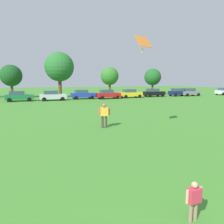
% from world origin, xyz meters
% --- Properties ---
extents(ground_plane, '(160.00, 160.00, 0.00)m').
position_xyz_m(ground_plane, '(0.00, 30.00, 0.00)').
color(ground_plane, '#42842D').
extents(child_kite_flyer, '(0.48, 0.20, 1.01)m').
position_xyz_m(child_kite_flyer, '(0.20, 4.40, 0.60)').
color(child_kite_flyer, '#8C7259').
rests_on(child_kite_flyer, ground).
extents(adult_bystander, '(0.81, 0.43, 1.74)m').
position_xyz_m(adult_bystander, '(1.41, 14.87, 1.03)').
color(adult_bystander, '#3F3833').
rests_on(adult_bystander, ground).
extents(kite, '(1.24, 0.86, 1.10)m').
position_xyz_m(kite, '(3.36, 12.92, 5.70)').
color(kite, orange).
extents(parked_car_green_0, '(4.30, 2.02, 1.68)m').
position_xyz_m(parked_car_green_0, '(-5.46, 38.14, 0.86)').
color(parked_car_green_0, '#196B38').
rests_on(parked_car_green_0, ground).
extents(parked_car_silver_1, '(4.30, 2.02, 1.68)m').
position_xyz_m(parked_car_silver_1, '(-0.27, 37.55, 0.86)').
color(parked_car_silver_1, silver).
rests_on(parked_car_silver_1, ground).
extents(parked_car_blue_2, '(4.30, 2.02, 1.68)m').
position_xyz_m(parked_car_blue_2, '(5.16, 38.79, 0.86)').
color(parked_car_blue_2, '#1E38AD').
rests_on(parked_car_blue_2, ground).
extents(parked_car_red_3, '(4.30, 2.02, 1.68)m').
position_xyz_m(parked_car_red_3, '(9.60, 37.58, 0.86)').
color(parked_car_red_3, red).
rests_on(parked_car_red_3, ground).
extents(parked_car_yellow_4, '(4.30, 2.02, 1.68)m').
position_xyz_m(parked_car_yellow_4, '(14.47, 38.22, 0.86)').
color(parked_car_yellow_4, yellow).
rests_on(parked_car_yellow_4, ground).
extents(parked_car_black_5, '(4.30, 2.02, 1.68)m').
position_xyz_m(parked_car_black_5, '(20.21, 39.11, 0.86)').
color(parked_car_black_5, black).
rests_on(parked_car_black_5, ground).
extents(parked_car_navy_6, '(4.30, 2.02, 1.68)m').
position_xyz_m(parked_car_navy_6, '(26.19, 38.86, 0.86)').
color(parked_car_navy_6, '#141E4C').
rests_on(parked_car_navy_6, ground).
extents(parked_car_gray_7, '(4.30, 2.02, 1.68)m').
position_xyz_m(parked_car_gray_7, '(28.74, 38.27, 0.86)').
color(parked_car_gray_7, slate).
rests_on(parked_car_gray_7, ground).
extents(tree_left, '(4.03, 4.03, 6.28)m').
position_xyz_m(tree_left, '(-7.02, 45.33, 4.24)').
color(tree_left, brown).
rests_on(tree_left, ground).
extents(tree_center, '(5.63, 5.63, 8.77)m').
position_xyz_m(tree_center, '(1.73, 43.57, 5.92)').
color(tree_center, brown).
rests_on(tree_center, ground).
extents(tree_right, '(4.08, 4.08, 6.36)m').
position_xyz_m(tree_right, '(13.32, 46.99, 4.29)').
color(tree_right, brown).
rests_on(tree_right, ground).
extents(tree_far_right, '(3.92, 3.92, 6.11)m').
position_xyz_m(tree_far_right, '(23.45, 45.11, 4.12)').
color(tree_far_right, brown).
rests_on(tree_far_right, ground).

